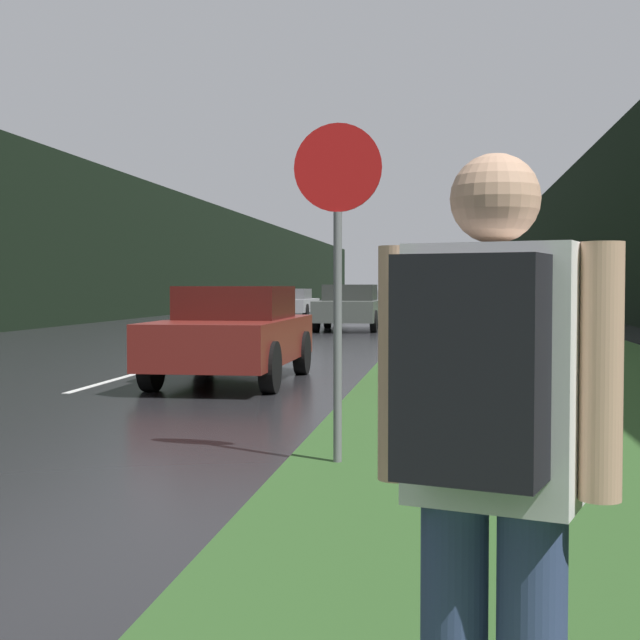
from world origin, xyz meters
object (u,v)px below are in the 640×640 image
at_px(hitchhiker_with_backpack, 489,460).
at_px(car_passing_near, 234,333).
at_px(car_passing_far, 350,307).
at_px(car_oncoming, 292,303).
at_px(stop_sign, 338,252).

distance_m(hitchhiker_with_backpack, car_passing_near, 11.53).
xyz_separation_m(hitchhiker_with_backpack, car_passing_far, (-3.36, 27.11, -0.27)).
xyz_separation_m(hitchhiker_with_backpack, car_oncoming, (-7.21, 37.72, -0.34)).
bearing_deg(stop_sign, car_oncoming, 100.72).
height_order(stop_sign, hitchhiker_with_backpack, stop_sign).
distance_m(car_passing_near, car_oncoming, 26.97).
distance_m(hitchhiker_with_backpack, car_passing_far, 27.32).
distance_m(stop_sign, car_oncoming, 33.33).
bearing_deg(stop_sign, hitchhiker_with_backpack, -78.60).
relative_size(stop_sign, car_passing_far, 0.63).
distance_m(car_passing_far, car_oncoming, 11.29).
height_order(stop_sign, car_passing_near, stop_sign).
bearing_deg(stop_sign, car_passing_near, 111.31).
bearing_deg(car_oncoming, car_passing_near, -81.81).
xyz_separation_m(car_passing_near, car_passing_far, (-0.00, 16.08, 0.02)).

